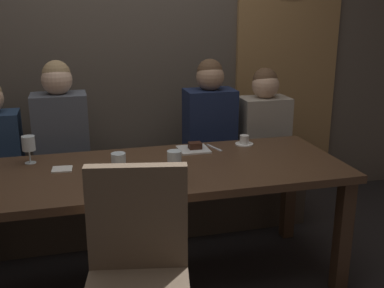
{
  "coord_description": "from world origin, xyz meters",
  "views": [
    {
      "loc": [
        -0.43,
        -2.49,
        1.63
      ],
      "look_at": [
        0.24,
        0.08,
        0.84
      ],
      "focal_mm": 43.84,
      "sensor_mm": 36.0,
      "label": 1
    }
  ],
  "objects_px": {
    "diner_near_end": "(264,120)",
    "dessert_plate": "(194,148)",
    "espresso_cup": "(244,141)",
    "fork_on_table": "(214,148)",
    "banquette_bench": "(139,203)",
    "diner_far_end": "(210,118)",
    "diner_bearded": "(61,126)",
    "wine_glass_center_back": "(29,144)",
    "dining_table": "(155,182)",
    "wine_glass_end_right": "(119,163)",
    "wine_glass_near_left": "(174,160)",
    "chair_near_side": "(137,267)"
  },
  "relations": [
    {
      "from": "dessert_plate",
      "to": "diner_bearded",
      "type": "bearing_deg",
      "value": 153.31
    },
    {
      "from": "dining_table",
      "to": "espresso_cup",
      "type": "xyz_separation_m",
      "value": [
        0.66,
        0.31,
        0.11
      ]
    },
    {
      "from": "wine_glass_center_back",
      "to": "wine_glass_near_left",
      "type": "height_order",
      "value": "same"
    },
    {
      "from": "diner_bearded",
      "to": "fork_on_table",
      "type": "bearing_deg",
      "value": -22.88
    },
    {
      "from": "chair_near_side",
      "to": "wine_glass_center_back",
      "type": "bearing_deg",
      "value": 115.85
    },
    {
      "from": "chair_near_side",
      "to": "espresso_cup",
      "type": "relative_size",
      "value": 8.17
    },
    {
      "from": "wine_glass_center_back",
      "to": "espresso_cup",
      "type": "bearing_deg",
      "value": 1.65
    },
    {
      "from": "dining_table",
      "to": "wine_glass_end_right",
      "type": "relative_size",
      "value": 13.41
    },
    {
      "from": "chair_near_side",
      "to": "diner_bearded",
      "type": "height_order",
      "value": "diner_bearded"
    },
    {
      "from": "banquette_bench",
      "to": "fork_on_table",
      "type": "distance_m",
      "value": 0.8
    },
    {
      "from": "dining_table",
      "to": "wine_glass_near_left",
      "type": "height_order",
      "value": "wine_glass_near_left"
    },
    {
      "from": "banquette_bench",
      "to": "wine_glass_center_back",
      "type": "xyz_separation_m",
      "value": [
        -0.69,
        -0.43,
        0.63
      ]
    },
    {
      "from": "espresso_cup",
      "to": "diner_bearded",
      "type": "bearing_deg",
      "value": 162.15
    },
    {
      "from": "diner_bearded",
      "to": "dessert_plate",
      "type": "bearing_deg",
      "value": -26.69
    },
    {
      "from": "banquette_bench",
      "to": "diner_far_end",
      "type": "distance_m",
      "value": 0.81
    },
    {
      "from": "wine_glass_center_back",
      "to": "wine_glass_end_right",
      "type": "relative_size",
      "value": 1.0
    },
    {
      "from": "dining_table",
      "to": "diner_near_end",
      "type": "xyz_separation_m",
      "value": [
        0.96,
        0.69,
        0.15
      ]
    },
    {
      "from": "diner_near_end",
      "to": "wine_glass_center_back",
      "type": "height_order",
      "value": "diner_near_end"
    },
    {
      "from": "diner_bearded",
      "to": "espresso_cup",
      "type": "height_order",
      "value": "diner_bearded"
    },
    {
      "from": "wine_glass_center_back",
      "to": "fork_on_table",
      "type": "height_order",
      "value": "wine_glass_center_back"
    },
    {
      "from": "diner_near_end",
      "to": "dessert_plate",
      "type": "relative_size",
      "value": 3.89
    },
    {
      "from": "dining_table",
      "to": "banquette_bench",
      "type": "relative_size",
      "value": 0.88
    },
    {
      "from": "wine_glass_center_back",
      "to": "wine_glass_end_right",
      "type": "distance_m",
      "value": 0.66
    },
    {
      "from": "chair_near_side",
      "to": "wine_glass_end_right",
      "type": "relative_size",
      "value": 5.98
    },
    {
      "from": "espresso_cup",
      "to": "chair_near_side",
      "type": "bearing_deg",
      "value": -130.21
    },
    {
      "from": "wine_glass_center_back",
      "to": "espresso_cup",
      "type": "height_order",
      "value": "wine_glass_center_back"
    },
    {
      "from": "banquette_bench",
      "to": "fork_on_table",
      "type": "xyz_separation_m",
      "value": [
        0.44,
        -0.42,
        0.51
      ]
    },
    {
      "from": "diner_near_end",
      "to": "wine_glass_near_left",
      "type": "distance_m",
      "value": 1.28
    },
    {
      "from": "chair_near_side",
      "to": "espresso_cup",
      "type": "height_order",
      "value": "chair_near_side"
    },
    {
      "from": "chair_near_side",
      "to": "wine_glass_center_back",
      "type": "xyz_separation_m",
      "value": [
        -0.48,
        0.99,
        0.3
      ]
    },
    {
      "from": "banquette_bench",
      "to": "diner_far_end",
      "type": "bearing_deg",
      "value": 0.18
    },
    {
      "from": "dining_table",
      "to": "fork_on_table",
      "type": "xyz_separation_m",
      "value": [
        0.44,
        0.28,
        0.09
      ]
    },
    {
      "from": "diner_far_end",
      "to": "wine_glass_near_left",
      "type": "bearing_deg",
      "value": -117.03
    },
    {
      "from": "chair_near_side",
      "to": "wine_glass_center_back",
      "type": "height_order",
      "value": "chair_near_side"
    },
    {
      "from": "banquette_bench",
      "to": "wine_glass_end_right",
      "type": "distance_m",
      "value": 1.11
    },
    {
      "from": "banquette_bench",
      "to": "fork_on_table",
      "type": "height_order",
      "value": "fork_on_table"
    },
    {
      "from": "wine_glass_center_back",
      "to": "chair_near_side",
      "type": "bearing_deg",
      "value": -64.15
    },
    {
      "from": "diner_near_end",
      "to": "espresso_cup",
      "type": "xyz_separation_m",
      "value": [
        -0.3,
        -0.38,
        -0.03
      ]
    },
    {
      "from": "diner_far_end",
      "to": "espresso_cup",
      "type": "height_order",
      "value": "diner_far_end"
    },
    {
      "from": "espresso_cup",
      "to": "fork_on_table",
      "type": "bearing_deg",
      "value": -173.28
    },
    {
      "from": "diner_far_end",
      "to": "espresso_cup",
      "type": "bearing_deg",
      "value": -72.98
    },
    {
      "from": "diner_bearded",
      "to": "fork_on_table",
      "type": "xyz_separation_m",
      "value": [
        0.95,
        -0.4,
        -0.1
      ]
    },
    {
      "from": "banquette_bench",
      "to": "diner_far_end",
      "type": "xyz_separation_m",
      "value": [
        0.54,
        0.0,
        0.61
      ]
    },
    {
      "from": "dessert_plate",
      "to": "wine_glass_end_right",
      "type": "bearing_deg",
      "value": -138.64
    },
    {
      "from": "diner_bearded",
      "to": "wine_glass_center_back",
      "type": "xyz_separation_m",
      "value": [
        -0.18,
        -0.42,
        0.01
      ]
    },
    {
      "from": "diner_bearded",
      "to": "dessert_plate",
      "type": "distance_m",
      "value": 0.92
    },
    {
      "from": "wine_glass_near_left",
      "to": "espresso_cup",
      "type": "xyz_separation_m",
      "value": [
        0.59,
        0.53,
        -0.09
      ]
    },
    {
      "from": "diner_near_end",
      "to": "wine_glass_end_right",
      "type": "distance_m",
      "value": 1.47
    },
    {
      "from": "dining_table",
      "to": "diner_far_end",
      "type": "xyz_separation_m",
      "value": [
        0.54,
        0.7,
        0.18
      ]
    },
    {
      "from": "chair_near_side",
      "to": "diner_bearded",
      "type": "distance_m",
      "value": 1.47
    }
  ]
}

